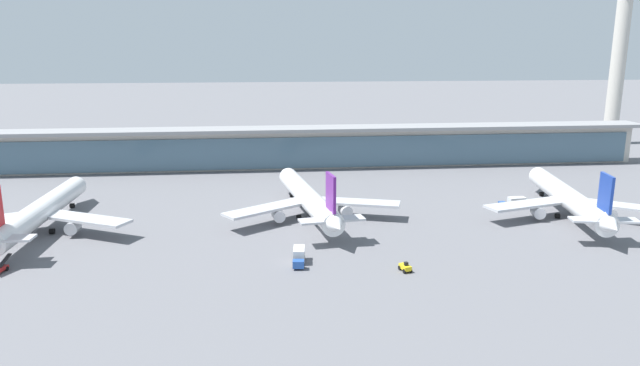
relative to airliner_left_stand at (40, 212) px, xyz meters
The scene contains 9 objects.
ground_plane 69.66m from the airliner_left_stand, ahead, with size 1200.00×1200.00×0.00m, color slate.
airliner_left_stand is the anchor object (origin of this frame).
airliner_centre_stand 65.58m from the airliner_left_stand, ahead, with size 46.21×60.62×16.17m.
airliner_right_stand 133.11m from the airliner_left_stand, ahead, with size 46.05×60.52×16.17m.
service_truck_near_nose_blue 122.96m from the airliner_left_stand, ahead, with size 7.44×2.80×3.10m.
service_truck_mid_apron_yellow 88.12m from the airliner_left_stand, 22.67° to the right, with size 2.36×3.20×2.05m.
service_truck_by_tail_blue 66.42m from the airliner_left_stand, 24.40° to the right, with size 3.03×7.49×3.10m.
terminal_building 98.10m from the airliner_left_stand, 45.19° to the left, with size 256.47×12.80×15.20m.
control_tower 242.72m from the airliner_left_stand, 26.97° to the left, with size 12.00×12.00×82.19m.
Camera 1 is at (-16.39, -133.17, 43.90)m, focal length 32.60 mm.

